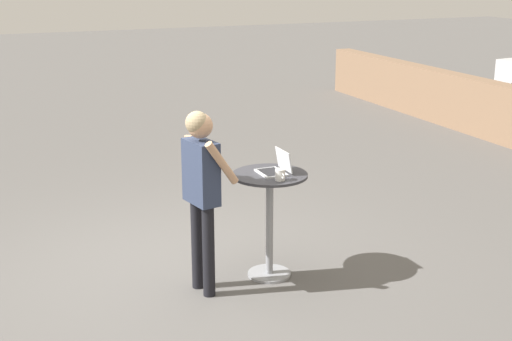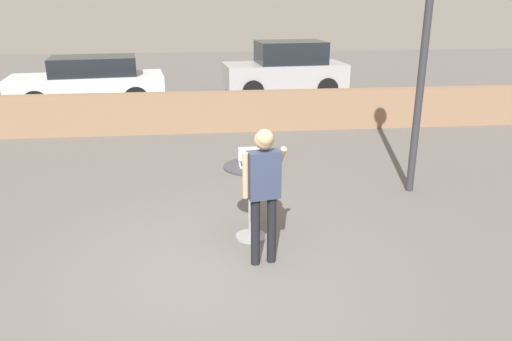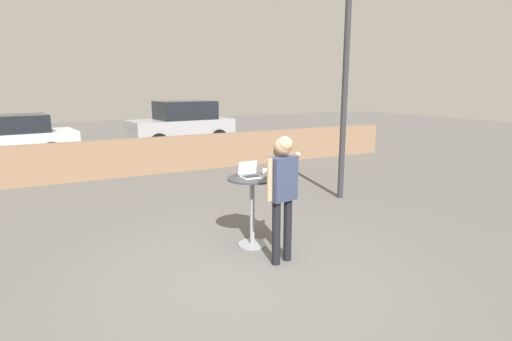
# 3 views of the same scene
# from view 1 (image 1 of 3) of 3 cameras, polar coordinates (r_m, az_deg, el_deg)

# --- Properties ---
(ground_plane) EXTENTS (50.00, 50.00, 0.00)m
(ground_plane) POSITION_cam_1_polar(r_m,az_deg,el_deg) (7.09, -6.35, -7.92)
(ground_plane) COLOR #5B5956
(cafe_table) EXTENTS (0.71, 0.71, 1.02)m
(cafe_table) POSITION_cam_1_polar(r_m,az_deg,el_deg) (6.69, 1.10, -2.91)
(cafe_table) COLOR gray
(cafe_table) RESTS_ON ground_plane
(laptop) EXTENTS (0.30, 0.26, 0.22)m
(laptop) POSITION_cam_1_polar(r_m,az_deg,el_deg) (6.59, 1.57, 0.18)
(laptop) COLOR silver
(laptop) RESTS_ON cafe_table
(coffee_mug) EXTENTS (0.13, 0.09, 0.11)m
(coffee_mug) POSITION_cam_1_polar(r_m,az_deg,el_deg) (6.38, 1.95, -0.34)
(coffee_mug) COLOR white
(coffee_mug) RESTS_ON cafe_table
(standing_person) EXTENTS (0.52, 0.42, 1.69)m
(standing_person) POSITION_cam_1_polar(r_m,az_deg,el_deg) (6.26, -4.41, -0.76)
(standing_person) COLOR black
(standing_person) RESTS_ON ground_plane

